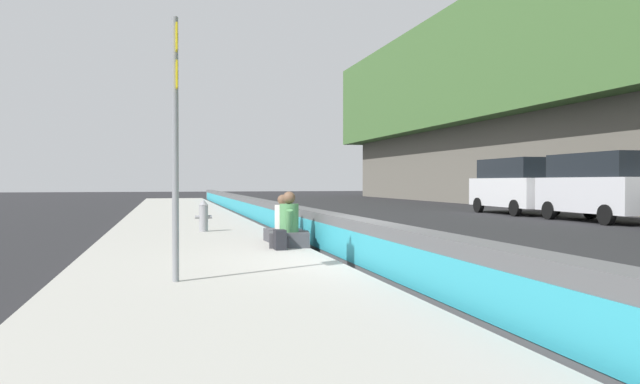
% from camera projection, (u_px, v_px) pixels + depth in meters
% --- Properties ---
extents(ground_plane, '(160.00, 160.00, 0.00)m').
position_uv_depth(ground_plane, '(362.00, 268.00, 10.36)').
color(ground_plane, '#232326').
rests_on(ground_plane, ground).
extents(sidewalk_strip, '(80.00, 4.40, 0.14)m').
position_uv_depth(sidewalk_strip, '(208.00, 270.00, 9.70)').
color(sidewalk_strip, '#A8A59E').
rests_on(sidewalk_strip, ground_plane).
extents(jersey_barrier, '(76.00, 0.45, 0.85)m').
position_uv_depth(jersey_barrier, '(362.00, 244.00, 10.36)').
color(jersey_barrier, '#545456').
rests_on(jersey_barrier, ground_plane).
extents(route_sign_post, '(0.44, 0.09, 3.60)m').
position_uv_depth(route_sign_post, '(176.00, 130.00, 8.08)').
color(route_sign_post, gray).
rests_on(route_sign_post, sidewalk_strip).
extents(fire_hydrant, '(0.26, 0.46, 0.88)m').
position_uv_depth(fire_hydrant, '(204.00, 215.00, 16.25)').
color(fire_hydrant, gray).
rests_on(fire_hydrant, sidewalk_strip).
extents(seated_person_foreground, '(0.84, 0.94, 1.16)m').
position_uv_depth(seated_person_foreground, '(289.00, 229.00, 12.46)').
color(seated_person_foreground, '#424247').
rests_on(seated_person_foreground, sidewalk_strip).
extents(seated_person_middle, '(0.70, 0.80, 1.07)m').
position_uv_depth(seated_person_middle, '(283.00, 227.00, 13.61)').
color(seated_person_middle, '#424247').
rests_on(seated_person_middle, sidewalk_strip).
extents(backpack, '(0.32, 0.28, 0.40)m').
position_uv_depth(backpack, '(280.00, 240.00, 11.91)').
color(backpack, '#232328').
rests_on(backpack, sidewalk_strip).
extents(parked_car_third, '(5.15, 2.21, 2.56)m').
position_uv_depth(parked_car_third, '(599.00, 186.00, 22.12)').
color(parked_car_third, silver).
rests_on(parked_car_third, ground_plane).
extents(parked_car_fourth, '(5.15, 2.21, 2.56)m').
position_uv_depth(parked_car_fourth, '(515.00, 185.00, 27.40)').
color(parked_car_fourth, silver).
rests_on(parked_car_fourth, ground_plane).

